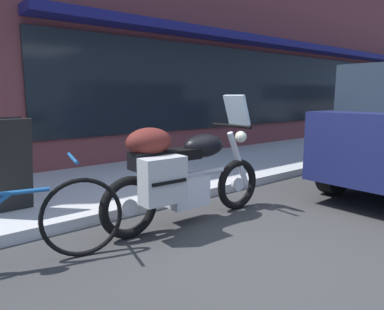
{
  "coord_description": "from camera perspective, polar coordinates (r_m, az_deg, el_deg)",
  "views": [
    {
      "loc": [
        -2.49,
        -2.1,
        1.38
      ],
      "look_at": [
        0.09,
        1.03,
        0.7
      ],
      "focal_mm": 33.38,
      "sensor_mm": 36.0,
      "label": 1
    }
  ],
  "objects": [
    {
      "name": "sandwich_board_sign",
      "position": [
        4.34,
        -28.02,
        -1.5
      ],
      "size": [
        0.55,
        0.43,
        1.02
      ],
      "color": "black",
      "rests_on": "sidewalk_curb"
    },
    {
      "name": "storefront_building",
      "position": [
        10.95,
        15.98,
        20.09
      ],
      "size": [
        20.59,
        0.9,
        7.06
      ],
      "color": "brown",
      "rests_on": "ground_plane"
    },
    {
      "name": "touring_motorcycle",
      "position": [
        3.75,
        -1.71,
        -2.53
      ],
      "size": [
        2.1,
        0.64,
        1.39
      ],
      "color": "black",
      "rests_on": "ground_plane"
    },
    {
      "name": "sidewalk_curb",
      "position": [
        12.51,
        27.87,
        2.38
      ],
      "size": [
        30.0,
        2.58,
        0.12
      ],
      "color": "#B6B6B6",
      "rests_on": "ground_plane"
    },
    {
      "name": "ground_plane",
      "position": [
        3.54,
        9.83,
        -13.6
      ],
      "size": [
        80.0,
        80.0,
        0.0
      ],
      "primitive_type": "plane",
      "color": "#353535"
    },
    {
      "name": "parked_bicycle",
      "position": [
        3.2,
        -27.0,
        -9.78
      ],
      "size": [
        1.73,
        0.58,
        0.94
      ],
      "color": "black",
      "rests_on": "ground_plane"
    }
  ]
}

